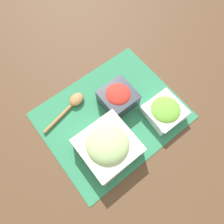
{
  "coord_description": "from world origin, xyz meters",
  "views": [
    {
      "loc": [
        0.18,
        0.23,
        0.73
      ],
      "look_at": [
        0.0,
        0.0,
        0.03
      ],
      "focal_mm": 35.0,
      "sensor_mm": 36.0,
      "label": 1
    }
  ],
  "objects_px": {
    "tomato_bowl": "(118,97)",
    "wooden_spoon": "(72,104)",
    "lettuce_bowl": "(165,111)",
    "cucumber_bowl": "(108,146)"
  },
  "relations": [
    {
      "from": "tomato_bowl",
      "to": "wooden_spoon",
      "type": "bearing_deg",
      "value": -33.81
    },
    {
      "from": "lettuce_bowl",
      "to": "wooden_spoon",
      "type": "height_order",
      "value": "lettuce_bowl"
    },
    {
      "from": "tomato_bowl",
      "to": "wooden_spoon",
      "type": "relative_size",
      "value": 0.6
    },
    {
      "from": "lettuce_bowl",
      "to": "wooden_spoon",
      "type": "distance_m",
      "value": 0.33
    },
    {
      "from": "cucumber_bowl",
      "to": "tomato_bowl",
      "type": "distance_m",
      "value": 0.18
    },
    {
      "from": "cucumber_bowl",
      "to": "lettuce_bowl",
      "type": "distance_m",
      "value": 0.24
    },
    {
      "from": "cucumber_bowl",
      "to": "tomato_bowl",
      "type": "relative_size",
      "value": 1.51
    },
    {
      "from": "cucumber_bowl",
      "to": "wooden_spoon",
      "type": "distance_m",
      "value": 0.22
    },
    {
      "from": "tomato_bowl",
      "to": "wooden_spoon",
      "type": "height_order",
      "value": "tomato_bowl"
    },
    {
      "from": "lettuce_bowl",
      "to": "tomato_bowl",
      "type": "bearing_deg",
      "value": -55.23
    }
  ]
}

